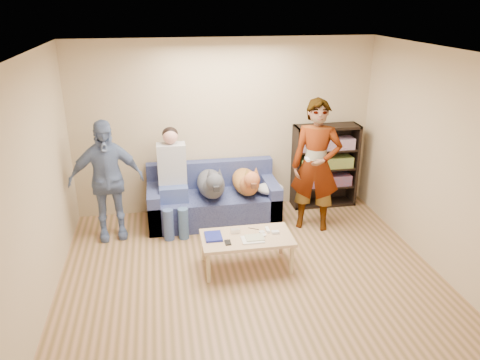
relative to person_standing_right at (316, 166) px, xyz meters
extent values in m
plane|color=brown|center=(-1.14, -1.59, -0.93)|extent=(5.00, 5.00, 0.00)
plane|color=white|center=(-1.14, -1.59, 1.67)|extent=(5.00, 5.00, 0.00)
plane|color=tan|center=(-1.14, 0.91, 0.37)|extent=(4.50, 0.00, 4.50)
plane|color=tan|center=(-3.39, -1.59, 0.37)|extent=(0.00, 5.00, 5.00)
plane|color=tan|center=(1.11, -1.59, 0.37)|extent=(0.00, 5.00, 5.00)
ellipsoid|color=#AAAAAF|center=(-0.57, 0.33, -0.44)|extent=(0.41, 0.35, 0.14)
imported|color=gray|center=(0.00, 0.00, 0.00)|extent=(0.80, 0.67, 1.87)
imported|color=#6C86AD|center=(-2.85, 0.20, -0.10)|extent=(1.02, 0.54, 1.67)
cube|color=white|center=(-0.20, -0.20, 0.17)|extent=(0.05, 0.13, 0.03)
cube|color=navy|center=(-1.55, -0.87, -0.50)|extent=(0.20, 0.26, 0.03)
cube|color=white|center=(-1.10, -1.02, -0.51)|extent=(0.26, 0.20, 0.02)
cube|color=#B8B693|center=(-1.07, -1.00, -0.49)|extent=(0.22, 0.17, 0.01)
cube|color=silver|center=(-1.27, -0.80, -0.49)|extent=(0.11, 0.06, 0.05)
cube|color=white|center=(-0.87, -0.82, -0.50)|extent=(0.04, 0.13, 0.03)
cube|color=silver|center=(-0.79, -0.90, -0.50)|extent=(0.09, 0.06, 0.03)
cylinder|color=silver|center=(-0.95, -0.94, -0.50)|extent=(0.07, 0.07, 0.02)
cylinder|color=silver|center=(-0.95, -0.86, -0.50)|extent=(0.07, 0.07, 0.02)
cylinder|color=#D8581E|center=(-1.17, -1.08, -0.51)|extent=(0.13, 0.06, 0.01)
cylinder|color=black|center=(-1.03, -0.74, -0.51)|extent=(0.13, 0.08, 0.01)
cube|color=black|center=(-1.40, -1.04, -0.51)|extent=(0.07, 0.12, 0.02)
cube|color=#515B93|center=(-1.39, 0.46, -0.72)|extent=(1.90, 0.85, 0.42)
cube|color=#515B93|center=(-1.39, 0.80, -0.31)|extent=(1.90, 0.18, 0.40)
cube|color=#515B93|center=(-2.25, 0.46, -0.64)|extent=(0.18, 0.85, 0.58)
cube|color=#515B93|center=(-0.53, 0.46, -0.64)|extent=(0.18, 0.85, 0.58)
cube|color=#455C99|center=(-1.97, 0.38, -0.40)|extent=(0.40, 0.38, 0.22)
cylinder|color=#455899|center=(-2.07, -0.04, -0.72)|extent=(0.14, 0.14, 0.47)
cylinder|color=#426592|center=(-1.87, -0.04, -0.72)|extent=(0.14, 0.14, 0.47)
cube|color=#A8A9AD|center=(-1.97, 0.48, -0.01)|extent=(0.40, 0.24, 0.58)
sphere|color=tan|center=(-1.97, 0.48, 0.39)|extent=(0.21, 0.21, 0.21)
ellipsoid|color=black|center=(-1.97, 0.51, 0.42)|extent=(0.22, 0.22, 0.19)
ellipsoid|color=#4E5058|center=(-1.42, 0.45, -0.34)|extent=(0.39, 0.82, 0.34)
sphere|color=#474850|center=(-1.42, 0.12, -0.26)|extent=(0.30, 0.30, 0.30)
sphere|color=#45464F|center=(-1.42, -0.05, -0.12)|extent=(0.24, 0.24, 0.24)
cube|color=black|center=(-1.42, -0.18, -0.16)|extent=(0.08, 0.11, 0.07)
cone|color=#46464F|center=(-1.49, -0.03, 0.00)|extent=(0.08, 0.08, 0.11)
cone|color=#484952|center=(-1.36, -0.03, 0.00)|extent=(0.08, 0.08, 0.11)
cylinder|color=#53555E|center=(-1.42, 0.87, -0.38)|extent=(0.05, 0.27, 0.16)
ellipsoid|color=#BB7E39|center=(-0.91, 0.46, -0.35)|extent=(0.37, 0.78, 0.32)
sphere|color=#C56A3C|center=(-0.91, 0.16, -0.28)|extent=(0.28, 0.28, 0.28)
sphere|color=#C46B3C|center=(-0.91, 0.00, -0.15)|extent=(0.23, 0.23, 0.23)
cube|color=#532F1C|center=(-0.91, -0.12, -0.18)|extent=(0.07, 0.11, 0.06)
cone|color=#B88538|center=(-0.97, 0.02, -0.03)|extent=(0.07, 0.07, 0.11)
cone|color=#B77938|center=(-0.85, 0.02, -0.03)|extent=(0.07, 0.07, 0.11)
cylinder|color=#B85C38|center=(-0.91, 0.85, -0.38)|extent=(0.04, 0.25, 0.15)
cube|color=tan|center=(-1.15, -0.92, -0.53)|extent=(1.10, 0.60, 0.04)
cylinder|color=tan|center=(-1.65, -1.17, -0.74)|extent=(0.05, 0.05, 0.38)
cylinder|color=#D0BD80|center=(-0.65, -1.17, -0.74)|extent=(0.05, 0.05, 0.38)
cylinder|color=tan|center=(-1.65, -0.67, -0.74)|extent=(0.05, 0.05, 0.38)
cylinder|color=tan|center=(-0.65, -0.67, -0.74)|extent=(0.05, 0.05, 0.38)
cube|color=black|center=(-0.07, 0.73, -0.28)|extent=(0.04, 0.34, 1.30)
cube|color=black|center=(0.89, 0.73, -0.28)|extent=(0.04, 0.34, 1.30)
cube|color=black|center=(0.41, 0.73, 0.35)|extent=(1.00, 0.34, 0.04)
cube|color=black|center=(0.41, 0.73, -0.91)|extent=(1.00, 0.34, 0.04)
cube|color=black|center=(0.41, 0.89, -0.28)|extent=(1.00, 0.02, 1.30)
cube|color=black|center=(0.41, 0.73, -0.61)|extent=(0.94, 0.32, 0.03)
cube|color=black|center=(0.41, 0.73, -0.31)|extent=(0.94, 0.32, 0.02)
cube|color=black|center=(0.41, 0.73, -0.01)|extent=(0.94, 0.32, 0.02)
cube|color=#B23333|center=(0.41, 0.71, -0.52)|extent=(0.84, 0.24, 0.17)
cube|color=gold|center=(0.41, 0.71, -0.22)|extent=(0.84, 0.24, 0.17)
cube|color=#994C99|center=(0.41, 0.71, 0.08)|extent=(0.84, 0.24, 0.17)
camera|label=1|loc=(-2.11, -5.83, 2.18)|focal=35.00mm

